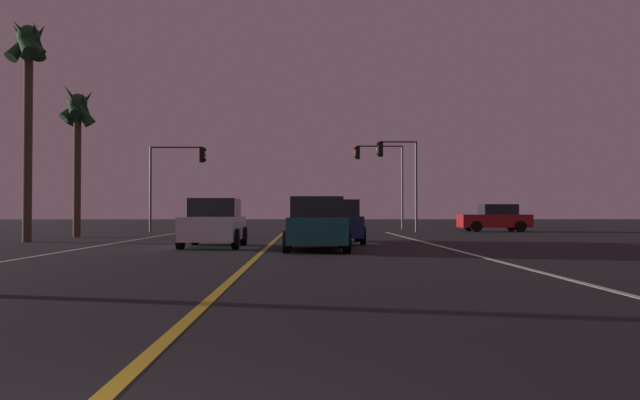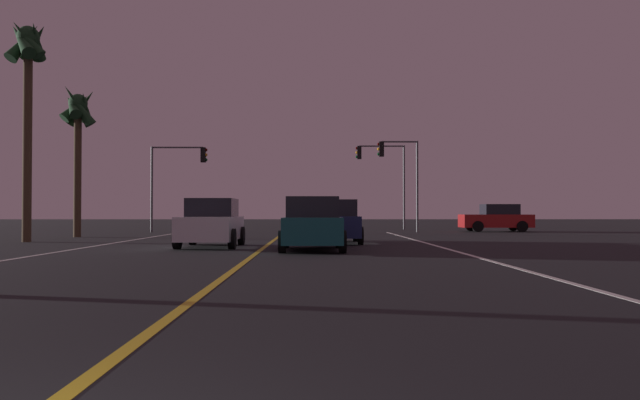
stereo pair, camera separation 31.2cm
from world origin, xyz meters
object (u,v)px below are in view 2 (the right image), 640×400
at_px(car_oncoming, 212,223).
at_px(traffic_light_near_right, 399,165).
at_px(traffic_light_near_left, 179,168).
at_px(palm_tree_left_mid, 28,63).
at_px(palm_tree_left_far, 78,118).
at_px(car_ahead_far, 335,222).
at_px(car_crossing_side, 497,218).
at_px(traffic_light_far_right, 381,167).
at_px(car_lead_same_lane, 312,225).

bearing_deg(car_oncoming, traffic_light_near_right, 151.12).
xyz_separation_m(traffic_light_near_left, palm_tree_left_mid, (-3.62, -12.24, 3.47)).
bearing_deg(palm_tree_left_far, traffic_light_near_left, 65.37).
distance_m(car_ahead_far, car_crossing_side, 17.64).
height_order(car_ahead_far, car_oncoming, same).
xyz_separation_m(car_ahead_far, traffic_light_far_right, (3.91, 18.74, 3.51)).
bearing_deg(palm_tree_left_far, traffic_light_far_right, 38.38).
xyz_separation_m(traffic_light_near_right, traffic_light_far_right, (-0.44, 5.50, 0.26)).
bearing_deg(traffic_light_far_right, car_crossing_side, 145.28).
height_order(car_crossing_side, palm_tree_left_mid, palm_tree_left_mid).
distance_m(traffic_light_near_left, palm_tree_left_mid, 13.22).
relative_size(car_ahead_far, traffic_light_near_right, 0.78).
distance_m(car_ahead_far, traffic_light_near_left, 16.26).
xyz_separation_m(traffic_light_near_right, palm_tree_left_mid, (-16.91, -12.24, 3.27)).
distance_m(car_oncoming, palm_tree_left_far, 12.66).
bearing_deg(car_ahead_far, palm_tree_left_far, 64.41).
bearing_deg(traffic_light_near_right, palm_tree_left_far, 23.80).
bearing_deg(palm_tree_left_mid, palm_tree_left_far, 87.01).
height_order(car_oncoming, traffic_light_near_right, traffic_light_near_right).
xyz_separation_m(car_lead_same_lane, traffic_light_far_right, (4.80, 23.53, 3.51)).
distance_m(car_crossing_side, traffic_light_near_right, 7.07).
height_order(car_crossing_side, traffic_light_far_right, traffic_light_far_right).
bearing_deg(car_oncoming, palm_tree_left_far, -137.40).
bearing_deg(car_ahead_far, traffic_light_near_right, -18.18).
bearing_deg(car_crossing_side, palm_tree_left_far, 19.79).
xyz_separation_m(car_ahead_far, car_crossing_side, (10.56, 14.13, 0.00)).
bearing_deg(car_crossing_side, car_oncoming, 48.25).
relative_size(traffic_light_near_left, traffic_light_far_right, 0.89).
xyz_separation_m(traffic_light_near_left, palm_tree_left_far, (-3.37, -7.34, 1.93)).
height_order(car_crossing_side, car_oncoming, same).
xyz_separation_m(traffic_light_near_left, traffic_light_far_right, (12.85, 5.50, 0.46)).
relative_size(car_oncoming, traffic_light_far_right, 0.74).
xyz_separation_m(car_lead_same_lane, traffic_light_near_left, (-8.05, 18.03, 3.05)).
height_order(traffic_light_near_left, traffic_light_far_right, traffic_light_far_right).
relative_size(car_ahead_far, palm_tree_left_mid, 0.47).
bearing_deg(car_lead_same_lane, traffic_light_far_right, -11.52).
height_order(car_oncoming, palm_tree_left_far, palm_tree_left_far).
distance_m(car_crossing_side, palm_tree_left_far, 24.81).
xyz_separation_m(car_oncoming, traffic_light_far_right, (8.34, 21.41, 3.51)).
bearing_deg(traffic_light_near_right, car_crossing_side, -171.89).
relative_size(car_lead_same_lane, car_crossing_side, 1.00).
relative_size(car_oncoming, traffic_light_near_right, 0.78).
bearing_deg(traffic_light_near_right, car_oncoming, 61.12).
height_order(car_lead_same_lane, car_crossing_side, same).
relative_size(traffic_light_near_right, traffic_light_near_left, 1.07).
bearing_deg(car_ahead_far, traffic_light_near_left, 34.03).
bearing_deg(car_lead_same_lane, car_crossing_side, -31.20).
bearing_deg(traffic_light_near_right, car_lead_same_lane, 73.80).
distance_m(car_oncoming, traffic_light_near_left, 16.82).
height_order(car_oncoming, traffic_light_far_right, traffic_light_far_right).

